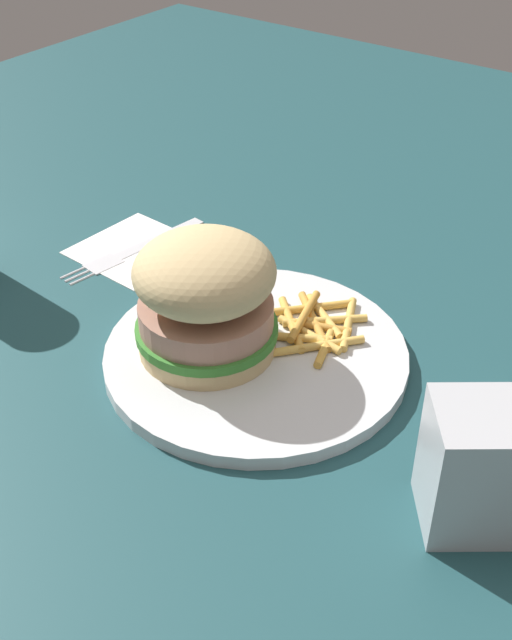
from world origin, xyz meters
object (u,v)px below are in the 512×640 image
object	(u,v)px
sandwich	(205,296)
fork	(135,247)
napkin	(136,249)
napkin_dispenser	(496,467)
plate	(256,355)
fries_pile	(316,326)

from	to	relation	value
sandwich	fork	xyz separation A→B (m)	(-0.09, -0.17, -0.06)
napkin	napkin_dispenser	xyz separation A→B (m)	(0.12, 0.43, 0.05)
plate	napkin_dispenser	world-z (taller)	napkin_dispenser
plate	napkin	distance (m)	0.22
napkin	napkin_dispenser	world-z (taller)	napkin_dispenser
sandwich	napkin	xyz separation A→B (m)	(-0.10, -0.17, -0.06)
plate	sandwich	size ratio (longest dim) A/B	2.15
sandwich	napkin_dispenser	bearing A→B (deg)	85.14
fries_pile	fork	distance (m)	0.23
napkin	napkin_dispenser	bearing A→B (deg)	74.73
fries_pile	fork	xyz separation A→B (m)	(-0.02, -0.23, -0.01)
napkin	fork	world-z (taller)	fork
sandwich	plate	bearing A→B (deg)	122.37
fries_pile	napkin_dispenser	distance (m)	0.22
fork	napkin_dispenser	distance (m)	0.45
fork	napkin_dispenser	world-z (taller)	napkin_dispenser
sandwich	napkin	size ratio (longest dim) A/B	1.07
fries_pile	fork	size ratio (longest dim) A/B	0.64
napkin_dispenser	sandwich	bearing A→B (deg)	138.40
sandwich	fries_pile	size ratio (longest dim) A/B	1.06
plate	fork	xyz separation A→B (m)	(-0.07, -0.21, -0.00)
fries_pile	fork	world-z (taller)	fries_pile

